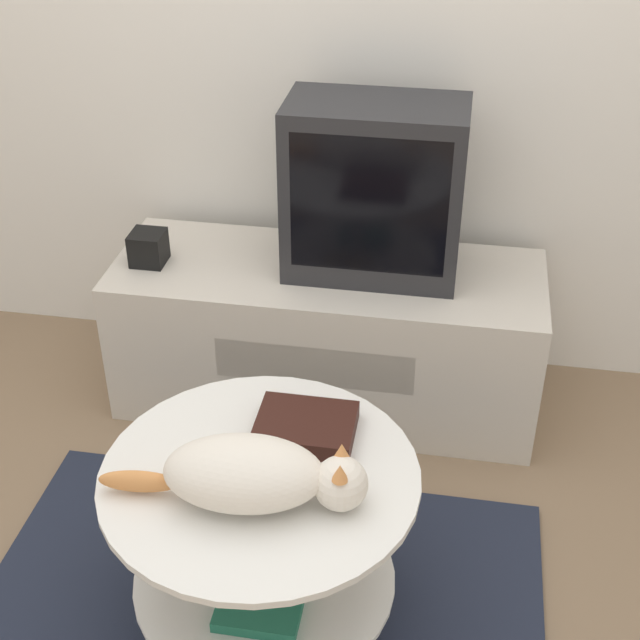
# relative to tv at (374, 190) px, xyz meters

# --- Properties ---
(ground_plane) EXTENTS (12.00, 12.00, 0.00)m
(ground_plane) POSITION_rel_tv_xyz_m (-0.16, -1.00, -0.76)
(ground_plane) COLOR #7F664C
(rug) EXTENTS (1.44, 1.05, 0.02)m
(rug) POSITION_rel_tv_xyz_m (-0.16, -1.00, -0.75)
(rug) COLOR #1E2333
(rug) RESTS_ON ground_plane
(tv_stand) EXTENTS (1.36, 0.50, 0.50)m
(tv_stand) POSITION_rel_tv_xyz_m (-0.14, -0.03, -0.52)
(tv_stand) COLOR beige
(tv_stand) RESTS_ON ground_plane
(tv) EXTENTS (0.53, 0.29, 0.54)m
(tv) POSITION_rel_tv_xyz_m (0.00, 0.00, 0.00)
(tv) COLOR #232326
(tv) RESTS_ON tv_stand
(speaker) EXTENTS (0.10, 0.10, 0.10)m
(speaker) POSITION_rel_tv_xyz_m (-0.70, -0.08, -0.22)
(speaker) COLOR black
(speaker) RESTS_ON tv_stand
(coffee_table) EXTENTS (0.73, 0.73, 0.49)m
(coffee_table) POSITION_rel_tv_xyz_m (-0.13, -0.98, -0.43)
(coffee_table) COLOR #B2B2B7
(coffee_table) RESTS_ON rug
(dvd_box) EXTENTS (0.23, 0.18, 0.05)m
(dvd_box) POSITION_rel_tv_xyz_m (-0.05, -0.83, -0.23)
(dvd_box) COLOR black
(dvd_box) RESTS_ON coffee_table
(cat) EXTENTS (0.59, 0.23, 0.15)m
(cat) POSITION_rel_tv_xyz_m (-0.12, -1.06, -0.19)
(cat) COLOR silver
(cat) RESTS_ON coffee_table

